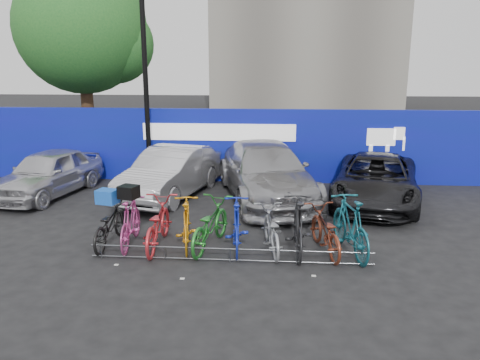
# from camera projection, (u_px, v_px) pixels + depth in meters

# --- Properties ---
(ground) EXTENTS (100.00, 100.00, 0.00)m
(ground) POSITION_uv_depth(u_px,v_px,m) (233.00, 250.00, 9.81)
(ground) COLOR black
(ground) RESTS_ON ground
(hoarding) EXTENTS (22.00, 0.18, 2.40)m
(hoarding) POSITION_uv_depth(u_px,v_px,m) (250.00, 146.00, 15.32)
(hoarding) COLOR navy
(hoarding) RESTS_ON ground
(tree) EXTENTS (5.40, 5.20, 7.80)m
(tree) POSITION_uv_depth(u_px,v_px,m) (88.00, 32.00, 18.82)
(tree) COLOR #382314
(tree) RESTS_ON ground
(lamppost) EXTENTS (0.25, 0.50, 6.11)m
(lamppost) POSITION_uv_depth(u_px,v_px,m) (146.00, 82.00, 14.48)
(lamppost) COLOR black
(lamppost) RESTS_ON ground
(bike_rack) EXTENTS (5.60, 0.03, 0.30)m
(bike_rack) POSITION_uv_depth(u_px,v_px,m) (230.00, 255.00, 9.19)
(bike_rack) COLOR #595B60
(bike_rack) RESTS_ON ground
(car_0) EXTENTS (2.32, 4.24, 1.37)m
(car_0) POSITION_uv_depth(u_px,v_px,m) (48.00, 173.00, 13.79)
(car_0) COLOR silver
(car_0) RESTS_ON ground
(car_1) EXTENTS (2.56, 4.61, 1.44)m
(car_1) POSITION_uv_depth(u_px,v_px,m) (171.00, 173.00, 13.65)
(car_1) COLOR #B4B4B9
(car_1) RESTS_ON ground
(car_2) EXTENTS (3.48, 5.83, 1.58)m
(car_2) POSITION_uv_depth(u_px,v_px,m) (266.00, 172.00, 13.43)
(car_2) COLOR #98999D
(car_2) RESTS_ON ground
(car_3) EXTENTS (3.23, 5.17, 1.33)m
(car_3) POSITION_uv_depth(u_px,v_px,m) (376.00, 180.00, 13.05)
(car_3) COLOR black
(car_3) RESTS_ON ground
(bike_0) EXTENTS (0.65, 1.78, 0.93)m
(bike_0) POSITION_uv_depth(u_px,v_px,m) (109.00, 224.00, 10.02)
(bike_0) COLOR black
(bike_0) RESTS_ON ground
(bike_1) EXTENTS (0.64, 1.80, 1.06)m
(bike_1) POSITION_uv_depth(u_px,v_px,m) (130.00, 222.00, 9.95)
(bike_1) COLOR #C13F8A
(bike_1) RESTS_ON ground
(bike_2) EXTENTS (0.73, 1.99, 1.04)m
(bike_2) POSITION_uv_depth(u_px,v_px,m) (157.00, 224.00, 9.88)
(bike_2) COLOR red
(bike_2) RESTS_ON ground
(bike_3) EXTENTS (0.79, 1.83, 1.07)m
(bike_3) POSITION_uv_depth(u_px,v_px,m) (187.00, 223.00, 9.87)
(bike_3) COLOR orange
(bike_3) RESTS_ON ground
(bike_4) EXTENTS (1.11, 2.06, 1.03)m
(bike_4) POSITION_uv_depth(u_px,v_px,m) (210.00, 224.00, 9.86)
(bike_4) COLOR #237D26
(bike_4) RESTS_ON ground
(bike_5) EXTENTS (0.67, 1.85, 1.09)m
(bike_5) POSITION_uv_depth(u_px,v_px,m) (237.00, 225.00, 9.76)
(bike_5) COLOR #172CC1
(bike_5) RESTS_ON ground
(bike_6) EXTENTS (0.89, 1.83, 0.92)m
(bike_6) POSITION_uv_depth(u_px,v_px,m) (271.00, 230.00, 9.69)
(bike_6) COLOR #92969A
(bike_6) RESTS_ON ground
(bike_7) EXTENTS (0.60, 1.98, 1.18)m
(bike_7) POSITION_uv_depth(u_px,v_px,m) (298.00, 226.00, 9.57)
(bike_7) COLOR black
(bike_7) RESTS_ON ground
(bike_8) EXTENTS (1.01, 1.90, 0.95)m
(bike_8) POSITION_uv_depth(u_px,v_px,m) (325.00, 231.00, 9.59)
(bike_8) COLOR maroon
(bike_8) RESTS_ON ground
(bike_9) EXTENTS (0.98, 2.10, 1.22)m
(bike_9) POSITION_uv_depth(u_px,v_px,m) (350.00, 226.00, 9.50)
(bike_9) COLOR #16606F
(bike_9) RESTS_ON ground
(cargo_crate) EXTENTS (0.48, 0.40, 0.30)m
(cargo_crate) POSITION_uv_depth(u_px,v_px,m) (107.00, 197.00, 9.88)
(cargo_crate) COLOR blue
(cargo_crate) RESTS_ON bike_0
(cargo_topcase) EXTENTS (0.45, 0.42, 0.27)m
(cargo_topcase) POSITION_uv_depth(u_px,v_px,m) (129.00, 192.00, 9.79)
(cargo_topcase) COLOR black
(cargo_topcase) RESTS_ON bike_1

